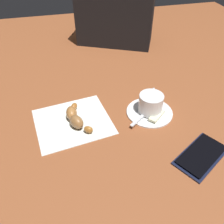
% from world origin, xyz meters
% --- Properties ---
extents(ground_plane, '(1.80, 1.80, 0.00)m').
position_xyz_m(ground_plane, '(0.00, 0.00, 0.00)').
color(ground_plane, brown).
extents(saucer, '(0.13, 0.13, 0.01)m').
position_xyz_m(saucer, '(-0.11, 0.01, 0.00)').
color(saucer, white).
rests_on(saucer, ground).
extents(espresso_cup, '(0.07, 0.09, 0.05)m').
position_xyz_m(espresso_cup, '(-0.11, 0.01, 0.04)').
color(espresso_cup, white).
rests_on(espresso_cup, saucer).
extents(teaspoon, '(0.12, 0.10, 0.01)m').
position_xyz_m(teaspoon, '(-0.12, 0.00, 0.01)').
color(teaspoon, silver).
rests_on(teaspoon, saucer).
extents(sugar_packet, '(0.06, 0.05, 0.01)m').
position_xyz_m(sugar_packet, '(-0.12, 0.04, 0.01)').
color(sugar_packet, beige).
rests_on(sugar_packet, saucer).
extents(napkin, '(0.22, 0.20, 0.00)m').
position_xyz_m(napkin, '(0.10, -0.01, 0.00)').
color(napkin, white).
rests_on(napkin, ground).
extents(croissant, '(0.06, 0.13, 0.03)m').
position_xyz_m(croissant, '(0.10, -0.00, 0.02)').
color(croissant, '#A56228').
rests_on(croissant, napkin).
extents(cell_phone, '(0.16, 0.13, 0.01)m').
position_xyz_m(cell_phone, '(-0.17, 0.19, 0.00)').
color(cell_phone, '#151A33').
rests_on(cell_phone, ground).
extents(laptop_bag, '(0.33, 0.25, 0.23)m').
position_xyz_m(laptop_bag, '(-0.14, -0.47, 0.11)').
color(laptop_bag, black).
rests_on(laptop_bag, ground).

